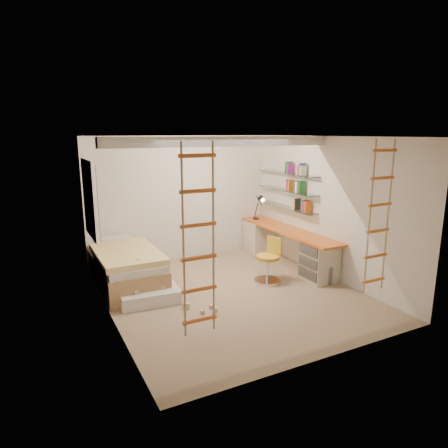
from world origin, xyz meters
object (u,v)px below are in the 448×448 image
desk (286,245)px  swivel_chair (268,266)px  play_platform (146,290)px  bed (126,267)px

desk → swivel_chair: size_ratio=3.42×
play_platform → swivel_chair: bearing=-6.0°
desk → play_platform: size_ratio=2.84×
desk → bed: (-3.20, 0.36, -0.07)m
swivel_chair → play_platform: swivel_chair is taller
desk → play_platform: bearing=-171.9°
bed → play_platform: (0.11, -0.80, -0.17)m
bed → play_platform: 0.83m
bed → swivel_chair: (2.33, -1.04, -0.03)m
bed → swivel_chair: swivel_chair is taller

